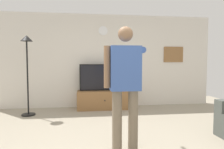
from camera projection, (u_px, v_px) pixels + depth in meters
name	position (u px, v px, depth m)	size (l,w,h in m)	color
back_wall	(106.00, 61.00, 5.60)	(6.40, 0.10, 2.70)	silver
tv_stand	(104.00, 100.00, 5.31)	(1.48, 0.53, 0.51)	olive
television	(104.00, 77.00, 5.32)	(1.35, 0.07, 0.74)	black
wall_clock	(103.00, 31.00, 5.48)	(0.26, 0.26, 0.03)	white
framed_picture	(173.00, 54.00, 5.78)	(0.61, 0.04, 0.47)	olive
floor_lamp	(27.00, 58.00, 4.58)	(0.32, 0.32, 1.96)	black
person_standing_nearer_lamp	(125.00, 82.00, 2.67)	(0.60, 0.78, 1.79)	#7A6B56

